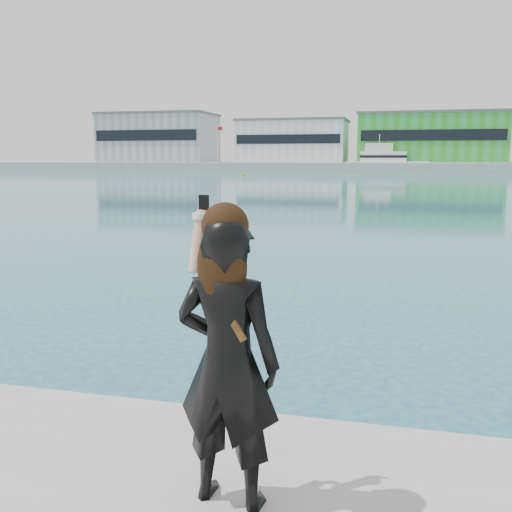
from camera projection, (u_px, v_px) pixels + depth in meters
The scene contains 9 objects.
far_quay at pixel (391, 167), 128.25m from camera, with size 320.00×40.00×2.00m, color #9E9E99.
warehouse_grey_left at pixel (159, 138), 138.13m from camera, with size 26.52×16.36×11.50m.
warehouse_white at pixel (293, 141), 130.52m from camera, with size 24.48×15.35×9.50m.
warehouse_green at pixel (430, 138), 123.37m from camera, with size 30.60×16.36×10.50m.
flagpole_left at pixel (218, 142), 127.63m from camera, with size 1.28×0.16×8.00m.
flagpole_right at pixel (505, 140), 113.49m from camera, with size 1.28×0.16×8.00m.
motor_yacht at pixel (385, 162), 116.57m from camera, with size 16.52×4.64×7.70m.
buoy_far at pixel (243, 175), 97.53m from camera, with size 0.50×0.50×0.50m, color yellow.
woman at pixel (227, 354), 3.35m from camera, with size 0.68×0.48×1.86m.
Camera 1 is at (1.51, -3.31, 2.87)m, focal length 40.00 mm.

